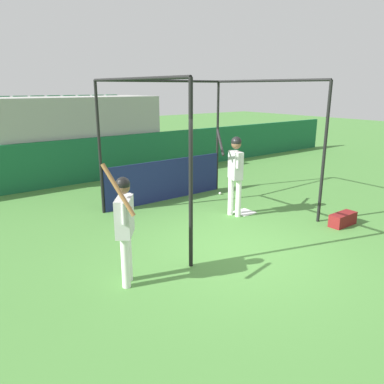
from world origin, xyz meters
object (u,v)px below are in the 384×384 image
object	(u,v)px
player_batter	(235,168)
player_waiting	(125,221)
baseball	(220,193)
equipment_bag	(343,219)

from	to	relation	value
player_batter	player_waiting	bearing A→B (deg)	130.71
player_batter	player_waiting	distance (m)	3.82
player_batter	baseball	distance (m)	2.13
equipment_bag	baseball	world-z (taller)	equipment_bag
player_waiting	equipment_bag	size ratio (longest dim) A/B	2.83
equipment_bag	baseball	distance (m)	3.56
player_batter	player_waiting	xyz separation A→B (m)	(-3.57, -1.37, -0.12)
player_batter	baseball	xyz separation A→B (m)	(0.93, 1.55, -1.12)
player_waiting	baseball	bearing A→B (deg)	159.99
player_waiting	equipment_bag	world-z (taller)	player_waiting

